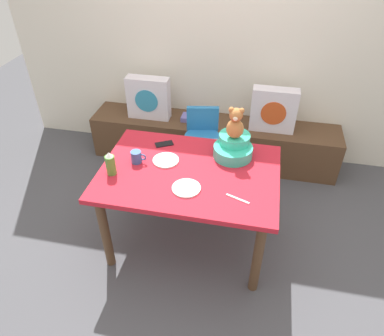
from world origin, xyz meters
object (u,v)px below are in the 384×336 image
Objects in this scene: pillow_floral_left at (149,98)px; infant_seat_teal at (233,147)px; ketchup_bottle at (110,164)px; dinner_plate_near at (166,160)px; coffee_mug at (137,157)px; teddy_bear at (235,124)px; dinner_plate_far at (186,188)px; pillow_floral_right at (274,110)px; highchair at (202,139)px; cell_phone at (164,144)px; book_stack at (191,118)px; dining_table at (189,181)px.

infant_seat_teal is at bearing -43.34° from pillow_floral_left.
ketchup_bottle reaches higher than dinner_plate_near.
infant_seat_teal is 0.74m from coffee_mug.
teddy_bear is at bearing -43.36° from pillow_floral_left.
coffee_mug is at bearing 51.61° from ketchup_bottle.
pillow_floral_right is at bearing 67.94° from dinner_plate_far.
teddy_bear is at bearing 19.19° from coffee_mug.
highchair is 0.57m from cell_phone.
pillow_floral_left is 1.20m from coffee_mug.
ketchup_bottle is (-0.30, -1.36, 0.34)m from book_stack.
teddy_bear is (0.53, -0.94, 0.53)m from book_stack.
book_stack is at bearing 92.05° from dinner_plate_near.
infant_seat_teal is 1.32× the size of teddy_bear.
dining_table is (0.69, -1.19, -0.04)m from pillow_floral_left.
pillow_floral_left reaches higher than dinner_plate_far.
infant_seat_teal reaches higher than highchair.
ketchup_bottle is at bearing -153.62° from infant_seat_teal.
pillow_floral_right is 1.50m from dinner_plate_far.
coffee_mug is at bearing -164.29° from dinner_plate_near.
book_stack is 1.24m from coffee_mug.
pillow_floral_left is 1.35m from ketchup_bottle.
pillow_floral_right is at bearing 54.59° from dinner_plate_near.
ketchup_bottle is at bearing -130.24° from pillow_floral_right.
cell_phone is (-0.23, -0.47, 0.22)m from highchair.
dinner_plate_near is 1.00× the size of dinner_plate_far.
dining_table is 6.53× the size of dinner_plate_near.
pillow_floral_left is 2.20× the size of dinner_plate_far.
pillow_floral_right is at bearing 0.00° from pillow_floral_left.
infant_seat_teal is at bearing 60.45° from dinner_plate_far.
pillow_floral_right and infant_seat_teal have the same top height.
pillow_floral_left is at bearing 147.25° from highchair.
pillow_floral_left is 0.34× the size of dining_table.
pillow_floral_right is at bearing 63.73° from dining_table.
cell_phone is at bearing -115.97° from highchair.
teddy_bear is 0.95m from ketchup_bottle.
coffee_mug reaches higher than dinner_plate_far.
ketchup_bottle is 1.54× the size of coffee_mug.
highchair is (-0.63, -0.42, -0.16)m from pillow_floral_right.
pillow_floral_right is at bearing 33.49° from highchair.
dinner_plate_far is at bearing -5.80° from ketchup_bottle.
ketchup_bottle is (0.15, -1.33, 0.15)m from pillow_floral_left.
teddy_bear is (-0.30, -0.92, 0.34)m from pillow_floral_right.
coffee_mug is at bearing -98.06° from book_stack.
pillow_floral_left reaches higher than book_stack.
book_stack is at bearing 77.44° from ketchup_bottle.
highchair is at bearing 123.16° from infant_seat_teal.
infant_seat_teal reaches higher than dinner_plate_near.
pillow_floral_right is 1.33× the size of infant_seat_teal.
cell_phone is at bearing -134.00° from pillow_floral_right.
book_stack is 1.43m from ketchup_bottle.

